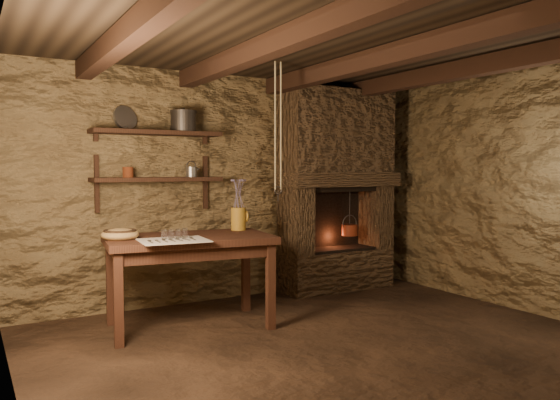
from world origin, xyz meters
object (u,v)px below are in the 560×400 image
work_table (189,278)px  wooden_bowl (120,235)px  stoneware_jug (239,208)px  iron_stockpot (183,122)px  red_pot (350,229)px

work_table → wooden_bowl: (-0.58, 0.08, 0.41)m
stoneware_jug → wooden_bowl: bearing=-168.4°
stoneware_jug → iron_stockpot: (-0.37, 0.49, 0.84)m
work_table → red_pot: 2.27m
work_table → stoneware_jug: 0.84m
wooden_bowl → iron_stockpot: iron_stockpot is taller
stoneware_jug → iron_stockpot: 1.04m
iron_stockpot → red_pot: bearing=-3.5°
red_pot → stoneware_jug: bearing=-167.3°
wooden_bowl → red_pot: size_ratio=0.58×
stoneware_jug → work_table: bearing=-155.9°
wooden_bowl → work_table: bearing=-7.7°
work_table → iron_stockpot: (0.21, 0.67, 1.43)m
wooden_bowl → iron_stockpot: (0.79, 0.59, 1.01)m
stoneware_jug → iron_stockpot: iron_stockpot is taller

